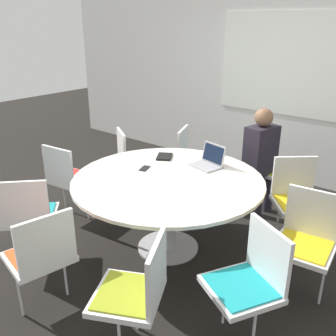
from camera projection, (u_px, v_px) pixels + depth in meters
The scene contains 17 objects.
ground_plane at pixel (168, 248), 3.68m from camera, with size 16.00×16.00×0.00m, color black.
wall_back at pixel (284, 80), 4.93m from camera, with size 8.00×0.07×2.70m.
conference_table at pixel (168, 189), 3.44m from camera, with size 1.75×1.75×0.74m.
chair_0 at pixel (268, 163), 4.41m from camera, with size 0.51×0.52×0.86m.
chair_1 at pixel (193, 157), 4.61m from camera, with size 0.55×0.56×0.86m.
chair_2 at pixel (132, 158), 4.57m from camera, with size 0.60×0.59×0.86m.
chair_3 at pixel (68, 175), 4.06m from camera, with size 0.48×0.47×0.86m.
chair_4 at pixel (29, 212), 3.28m from camera, with size 0.61×0.61×0.86m.
chair_5 at pixel (41, 253), 2.70m from camera, with size 0.50×0.51×0.86m.
chair_6 at pixel (137, 288), 2.34m from camera, with size 0.57×0.58×0.86m.
chair_7 at pixel (250, 277), 2.44m from camera, with size 0.59×0.58×0.86m.
chair_8 at pixel (306, 236), 2.90m from camera, with size 0.48×0.46×0.86m.
chair_9 at pixel (297, 195), 3.59m from camera, with size 0.61×0.61×0.86m.
person_0 at pixel (262, 153), 4.14m from camera, with size 0.32×0.40×1.21m.
laptop at pixel (209, 161), 3.67m from camera, with size 0.33×0.30×0.21m.
spiral_notebook at pixel (164, 157), 3.91m from camera, with size 0.24×0.26×0.02m.
cell_phone at pixel (145, 168), 3.62m from camera, with size 0.11×0.16×0.01m.
Camera 1 is at (1.97, -2.43, 2.08)m, focal length 40.00 mm.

